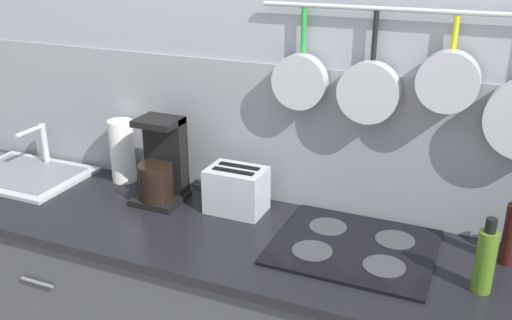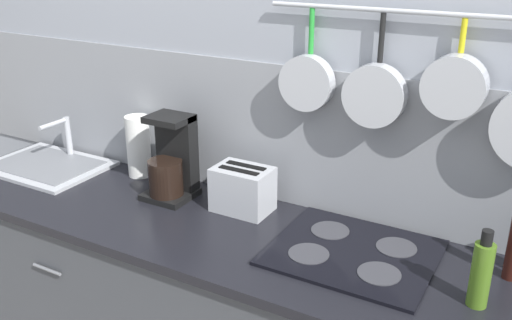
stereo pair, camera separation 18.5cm
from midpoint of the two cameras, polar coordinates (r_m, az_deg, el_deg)
wall_back at (r=2.14m, az=5.77°, el=4.91°), size 7.20×0.16×2.60m
countertop at (r=2.01m, az=1.24°, el=-7.90°), size 2.75×0.60×0.03m
sink_basin at (r=2.68m, az=-18.28°, el=-0.41°), size 0.52×0.38×0.20m
paper_towel_roll at (r=2.46m, az=-9.58°, el=1.33°), size 0.10×0.10×0.27m
coffee_maker at (r=2.24m, az=-6.08°, el=-0.42°), size 0.18×0.18×0.33m
toaster at (r=2.13m, az=1.14°, el=-2.99°), size 0.23×0.15×0.17m
cooktop at (r=1.92m, az=12.44°, el=-9.07°), size 0.52×0.45×0.01m
bottle_hot_sauce at (r=1.75m, az=24.52°, el=-10.32°), size 0.06×0.06×0.24m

